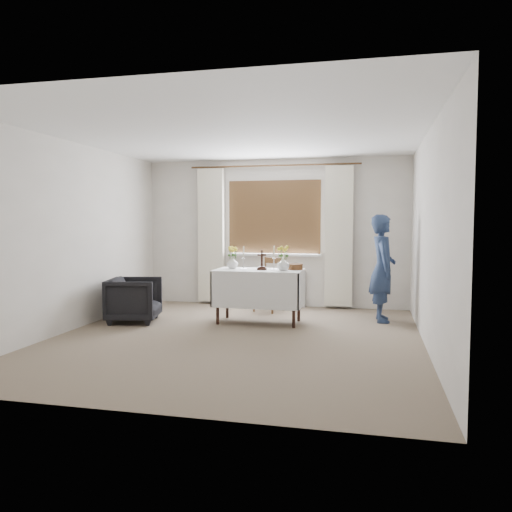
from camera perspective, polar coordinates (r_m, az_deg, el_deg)
The scene contains 12 objects.
ground at distance 6.27m, azimuth -2.32°, elevation -9.36°, with size 5.00×5.00×0.00m, color #827059.
altar_table at distance 7.13m, azimuth 0.32°, elevation -4.62°, with size 1.24×0.64×0.76m, color white.
wooden_chair at distance 8.03m, azimuth 1.47°, elevation -3.27°, with size 0.40×0.40×0.87m, color #53351C, non-canonical shape.
armchair at distance 7.41m, azimuth -13.75°, elevation -4.87°, with size 0.69×0.71×0.64m, color black.
person at distance 7.41m, azimuth 14.26°, elevation -1.36°, with size 0.56×0.37×1.54m, color navy.
radiator at distance 8.54m, azimuth 1.99°, elevation -3.74°, with size 1.10×0.10×0.60m, color silver.
wooden_cross at distance 7.04m, azimuth 0.67°, elevation -0.44°, with size 0.13×0.09×0.28m, color black, non-canonical shape.
candlestick_left at distance 7.08m, azimuth -1.43°, elevation -0.22°, with size 0.10×0.10×0.33m, color silver, non-canonical shape.
candlestick_right at distance 7.05m, azimuth 2.06°, elevation -0.21°, with size 0.10×0.10×0.34m, color silver, non-canonical shape.
flower_vase_left at distance 7.25m, azimuth -2.71°, elevation -0.76°, with size 0.16×0.16×0.17m, color white.
flower_vase_right at distance 6.95m, azimuth 3.12°, elevation -0.93°, with size 0.17×0.17×0.18m, color white.
wicker_basket at distance 7.11m, azimuth 4.49°, elevation -1.22°, with size 0.22×0.22×0.08m, color brown.
Camera 1 is at (1.62, -5.88, 1.45)m, focal length 35.00 mm.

